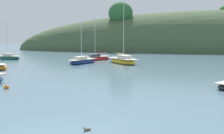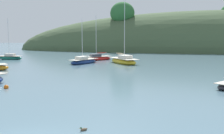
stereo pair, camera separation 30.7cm
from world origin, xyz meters
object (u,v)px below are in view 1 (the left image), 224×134
at_px(duck_lead, 87,130).
at_px(mooring_buoy_inner, 7,87).
at_px(sailboat_orange_cutter, 7,58).
at_px(sailboat_grey_yawl, 83,61).
at_px(sailboat_yellow_far, 96,58).
at_px(sailboat_teal_outer, 123,61).

bearing_deg(duck_lead, mooring_buoy_inner, 139.82).
xyz_separation_m(sailboat_orange_cutter, sailboat_grey_yawl, (18.89, -5.23, 0.01)).
height_order(sailboat_yellow_far, mooring_buoy_inner, sailboat_yellow_far).
distance_m(sailboat_teal_outer, duck_lead, 33.52).
distance_m(sailboat_orange_cutter, mooring_buoy_inner, 34.06).
relative_size(sailboat_yellow_far, sailboat_grey_yawl, 1.14).
bearing_deg(sailboat_yellow_far, duck_lead, -76.29).
relative_size(sailboat_teal_outer, mooring_buoy_inner, 21.73).
relative_size(sailboat_yellow_far, sailboat_orange_cutter, 1.06).
bearing_deg(sailboat_yellow_far, sailboat_grey_yawl, -95.76).
distance_m(sailboat_grey_yawl, duck_lead, 33.49).
xyz_separation_m(sailboat_yellow_far, duck_lead, (9.55, -39.14, -0.35)).
xyz_separation_m(sailboat_yellow_far, sailboat_orange_cutter, (-19.63, -2.04, -0.02)).
bearing_deg(sailboat_teal_outer, duck_lead, -84.71).
distance_m(sailboat_teal_outer, mooring_buoy_inner, 25.69).
bearing_deg(sailboat_teal_outer, mooring_buoy_inner, -106.38).
bearing_deg(sailboat_orange_cutter, mooring_buoy_inner, -56.41).
relative_size(sailboat_teal_outer, sailboat_orange_cutter, 1.29).
bearing_deg(sailboat_grey_yawl, duck_lead, -72.12).
xyz_separation_m(sailboat_orange_cutter, mooring_buoy_inner, (18.84, -28.37, -0.26)).
bearing_deg(sailboat_teal_outer, sailboat_orange_cutter, 171.88).
bearing_deg(sailboat_yellow_far, mooring_buoy_inner, -91.48).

